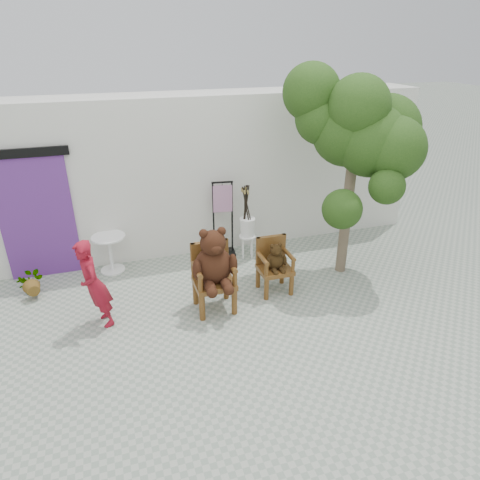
{
  "coord_description": "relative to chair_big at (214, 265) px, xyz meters",
  "views": [
    {
      "loc": [
        -1.75,
        -4.97,
        3.95
      ],
      "look_at": [
        0.16,
        0.99,
        0.95
      ],
      "focal_mm": 32.0,
      "sensor_mm": 36.0,
      "label": 1
    }
  ],
  "objects": [
    {
      "name": "potted_plant",
      "position": [
        -2.8,
        1.3,
        -0.55
      ],
      "size": [
        0.51,
        0.48,
        0.47
      ],
      "primitive_type": "imported",
      "rotation": [
        0.0,
        0.0,
        0.31
      ],
      "color": "black",
      "rests_on": "ground"
    },
    {
      "name": "cafe_table",
      "position": [
        -1.5,
        1.75,
        -0.34
      ],
      "size": [
        0.6,
        0.6,
        0.7
      ],
      "rotation": [
        0.0,
        0.0,
        -0.32
      ],
      "color": "white",
      "rests_on": "ground"
    },
    {
      "name": "ground_plane",
      "position": [
        0.39,
        -0.6,
        -0.78
      ],
      "size": [
        60.0,
        60.0,
        0.0
      ],
      "primitive_type": "plane",
      "color": "gray",
      "rests_on": "ground"
    },
    {
      "name": "tree",
      "position": [
        2.65,
        0.54,
        1.76
      ],
      "size": [
        2.27,
        2.0,
        3.59
      ],
      "rotation": [
        0.0,
        0.0,
        -0.06
      ],
      "color": "#4E402F",
      "rests_on": "ground"
    },
    {
      "name": "stool_bucket",
      "position": [
        1.06,
        1.52,
        -0.14
      ],
      "size": [
        0.32,
        0.32,
        1.45
      ],
      "rotation": [
        0.0,
        0.0,
        -0.24
      ],
      "color": "white",
      "rests_on": "ground"
    },
    {
      "name": "person",
      "position": [
        -1.76,
        0.11,
        -0.08
      ],
      "size": [
        0.45,
        0.58,
        1.4
      ],
      "primitive_type": "imported",
      "rotation": [
        0.0,
        0.0,
        -1.33
      ],
      "color": "maroon",
      "rests_on": "ground"
    },
    {
      "name": "back_wall",
      "position": [
        0.39,
        2.5,
        0.72
      ],
      "size": [
        9.0,
        1.0,
        3.0
      ],
      "primitive_type": "cube",
      "color": "silver",
      "rests_on": "ground"
    },
    {
      "name": "chair_big",
      "position": [
        0.0,
        0.0,
        0.0
      ],
      "size": [
        0.69,
        0.74,
        1.4
      ],
      "color": "#513011",
      "rests_on": "ground"
    },
    {
      "name": "display_stand",
      "position": [
        0.64,
        1.75,
        -0.2
      ],
      "size": [
        0.49,
        0.41,
        1.51
      ],
      "rotation": [
        0.0,
        0.0,
        -0.14
      ],
      "color": "black",
      "rests_on": "ground"
    },
    {
      "name": "chair_small",
      "position": [
        1.1,
        0.23,
        -0.23
      ],
      "size": [
        0.54,
        0.49,
        0.94
      ],
      "color": "#513011",
      "rests_on": "ground"
    },
    {
      "name": "doorway",
      "position": [
        -2.61,
        1.98,
        0.38
      ],
      "size": [
        1.4,
        0.11,
        2.33
      ],
      "color": "#5E2A7E",
      "rests_on": "ground"
    }
  ]
}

